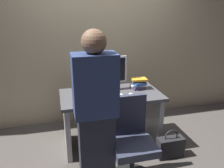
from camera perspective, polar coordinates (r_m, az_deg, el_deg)
ground_plane at (r=3.27m, az=-0.22°, el=-14.53°), size 9.00×9.00×0.00m
wall_back at (r=3.57m, az=-3.66°, el=13.96°), size 6.40×0.10×3.00m
desk at (r=3.03m, az=-0.24°, el=-6.61°), size 1.31×0.70×0.73m
office_chair at (r=2.46m, az=4.81°, el=-15.16°), size 0.52×0.52×0.94m
person_at_desk at (r=2.14m, az=-4.15°, el=-7.95°), size 0.40×0.24×1.64m
monitor at (r=3.00m, az=-1.18°, el=3.15°), size 0.54×0.15×0.46m
keyboard at (r=2.78m, az=-1.33°, el=-3.47°), size 0.43×0.13×0.02m
mouse at (r=2.87m, az=4.87°, el=-2.71°), size 0.06×0.10×0.03m
cup_near_keyboard at (r=2.67m, az=-9.14°, el=-3.93°), size 0.06×0.06×0.09m
cup_by_monitor at (r=3.06m, az=-8.83°, el=-0.99°), size 0.08×0.08×0.08m
book_stack at (r=3.12m, az=6.73°, el=0.14°), size 0.23×0.19×0.15m
handbag at (r=3.03m, az=14.60°, el=-15.18°), size 0.34×0.14×0.38m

